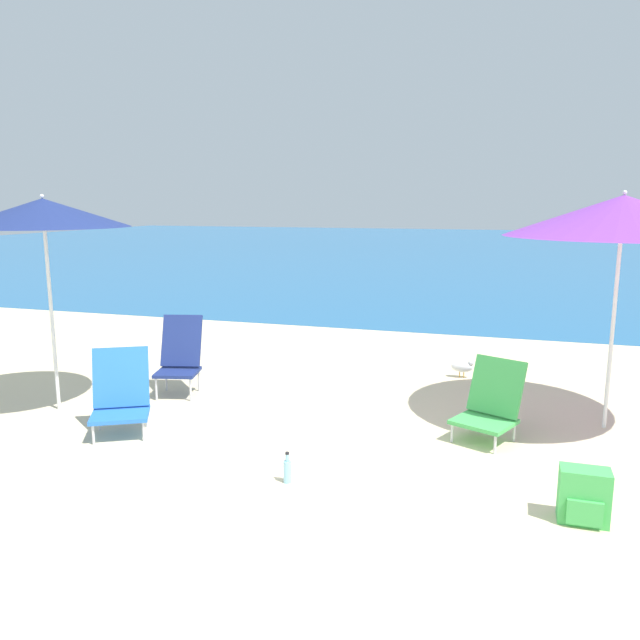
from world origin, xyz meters
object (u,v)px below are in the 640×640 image
Objects in this scene: beach_chair_blue at (121,394)px; water_bottle at (287,471)px; beach_umbrella_navy at (43,213)px; beach_chair_navy at (180,355)px; seagull at (463,367)px; beach_chair_green at (491,403)px; beach_umbrella_purple at (623,216)px; backpack_green at (584,496)px.

beach_chair_blue is 1.98m from water_bottle.
beach_umbrella_navy is 1.97m from beach_chair_blue.
beach_chair_navy reaches higher than seagull.
beach_chair_green is (4.33, 0.48, -1.69)m from beach_umbrella_navy.
beach_chair_navy is at bearing -177.43° from beach_umbrella_purple.
beach_chair_blue is 2.07× the size of backpack_green.
water_bottle is (1.87, -0.58, -0.27)m from beach_chair_blue.
beach_chair_green is (3.32, 0.83, -0.03)m from beach_chair_blue.
backpack_green is (-0.38, -2.00, -1.82)m from beach_umbrella_purple.
water_bottle is at bearing -45.64° from beach_chair_blue.
beach_chair_navy reaches higher than beach_chair_blue.
beach_umbrella_navy reaches higher than beach_chair_green.
beach_umbrella_navy reaches higher than seagull.
beach_chair_blue is at bearing -141.88° from beach_chair_green.
seagull is at bearing 15.30° from beach_chair_blue.
water_bottle is at bearing -179.37° from backpack_green.
beach_chair_blue is 3.14× the size of water_bottle.
backpack_green is 1.40× the size of seagull.
water_bottle is 0.92× the size of seagull.
beach_chair_blue reaches higher than seagull.
beach_chair_green is 2.04m from water_bottle.
beach_umbrella_purple reaches higher than water_bottle.
water_bottle is at bearing -17.90° from beach_umbrella_navy.
beach_umbrella_navy is 2.84× the size of beach_chair_blue.
beach_umbrella_purple is at bearing -11.20° from beach_chair_navy.
beach_chair_navy is (-4.45, -0.20, -1.57)m from beach_umbrella_purple.
beach_chair_blue reaches higher than water_bottle.
backpack_green is (5.00, -0.91, -1.84)m from beach_umbrella_navy.
beach_chair_blue is at bearing 162.78° from water_bottle.
water_bottle is (2.88, -0.93, -1.93)m from beach_umbrella_navy.
beach_chair_navy is at bearing 136.91° from water_bottle.
backpack_green is (0.66, -1.39, -0.15)m from beach_chair_green.
beach_chair_green reaches higher than water_bottle.
beach_umbrella_navy reaches higher than beach_chair_navy.
beach_chair_blue reaches higher than beach_chair_green.
beach_chair_green is 2.02m from seagull.
seagull is (3.01, 1.56, -0.30)m from beach_chair_navy.
beach_umbrella_navy reaches higher than backpack_green.
beach_umbrella_navy is 3.05× the size of beach_chair_green.
beach_chair_navy is (-3.40, 0.41, 0.11)m from beach_chair_green.
beach_chair_navy is 3.40m from seagull.
beach_umbrella_navy is at bearing 162.10° from water_bottle.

